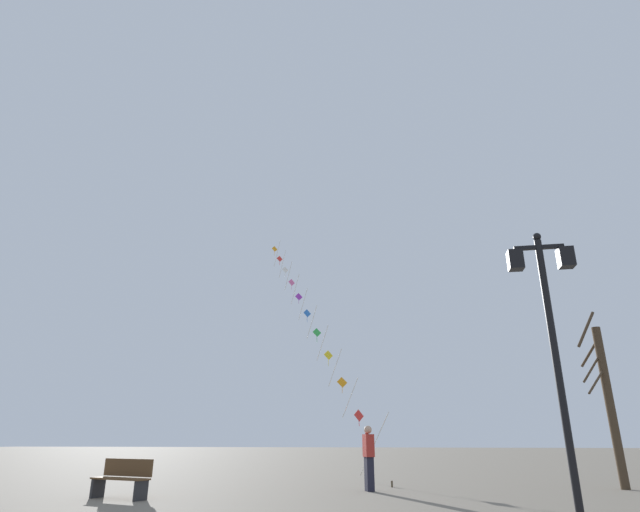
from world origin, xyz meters
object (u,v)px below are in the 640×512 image
twin_lantern_lamp_post (549,313)px  park_bench (122,478)px  bare_tree (608,400)px  kite_flyer (369,456)px  kite_train (307,314)px

twin_lantern_lamp_post → park_bench: bearing=167.0°
bare_tree → park_bench: size_ratio=3.11×
bare_tree → twin_lantern_lamp_post: bearing=-114.7°
kite_flyer → park_bench: (-5.75, -2.91, -0.45)m
kite_flyer → park_bench: kite_flyer is taller
bare_tree → park_bench: (-12.85, -4.60, -2.01)m
twin_lantern_lamp_post → kite_train: 17.19m
kite_flyer → bare_tree: (7.10, 1.69, 1.56)m
twin_lantern_lamp_post → bare_tree: (3.14, 6.84, -1.17)m
kite_train → park_bench: bearing=-99.2°
kite_flyer → twin_lantern_lamp_post: bearing=-164.1°
kite_flyer → bare_tree: bare_tree is taller
kite_train → kite_flyer: bearing=-69.3°
kite_train → bare_tree: kite_train is taller
twin_lantern_lamp_post → bare_tree: 7.62m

